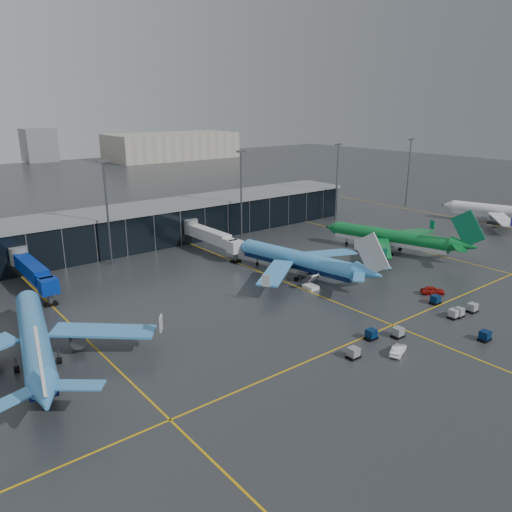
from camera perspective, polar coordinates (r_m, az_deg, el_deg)
ground at (r=95.34m, az=4.41°, el=-6.48°), size 600.00×600.00×0.00m
terminal_pier at (r=143.02m, az=-12.66°, el=3.45°), size 142.00×17.00×10.70m
jet_bridges at (r=114.54m, az=-24.16°, el=-1.47°), size 94.00×27.50×7.20m
flood_masts at (r=133.16m, az=-8.65°, el=6.38°), size 203.00×0.50×25.50m
distant_hangars at (r=352.63m, az=-20.59°, el=11.20°), size 260.00×71.00×22.00m
taxi_lines at (r=108.87m, az=4.49°, el=-3.43°), size 220.00×120.00×0.02m
airliner_arkefly at (r=82.46m, az=-24.23°, el=-6.88°), size 45.80×49.89×13.25m
airliner_klm_near at (r=113.37m, az=4.74°, el=0.76°), size 42.91×46.97×12.66m
airliner_aer_lingus at (r=136.28m, az=15.13°, el=3.09°), size 47.21×50.84×13.06m
airliner_ba at (r=181.82m, az=26.50°, el=5.31°), size 48.98×52.47×13.28m
baggage_carts at (r=94.31m, az=19.32°, el=-7.22°), size 33.69×15.76×1.70m
mobile_airstair at (r=107.39m, az=6.26°, el=-3.34°), size 2.41×3.34×3.45m
service_van_red at (r=110.05m, az=19.54°, el=-3.72°), size 4.99×4.56×1.65m
service_van_white at (r=83.05m, az=15.93°, el=-10.29°), size 4.77×3.10×1.48m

